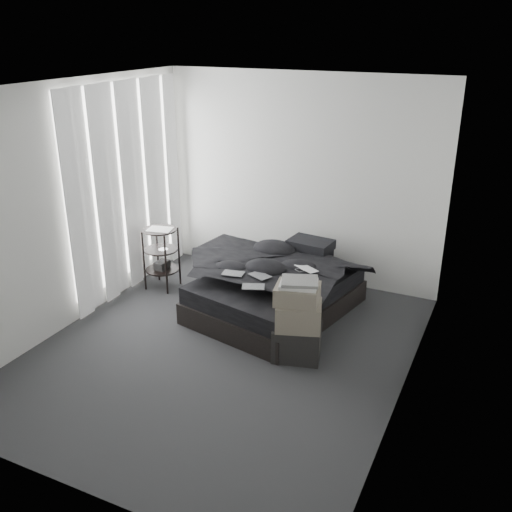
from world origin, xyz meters
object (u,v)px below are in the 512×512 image
at_px(bed, 275,302).
at_px(laptop, 303,264).
at_px(box_lower, 297,342).
at_px(side_stand, 162,259).

bearing_deg(bed, laptop, 7.50).
xyz_separation_m(laptop, box_lower, (0.24, -0.78, -0.50)).
relative_size(bed, side_stand, 2.39).
height_order(laptop, box_lower, laptop).
xyz_separation_m(bed, box_lower, (0.58, -0.81, 0.05)).
bearing_deg(box_lower, side_stand, 159.02).
xyz_separation_m(side_stand, box_lower, (2.14, -0.82, -0.21)).
height_order(laptop, side_stand, side_stand).
xyz_separation_m(bed, side_stand, (-1.56, 0.01, 0.26)).
distance_m(bed, side_stand, 1.58).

